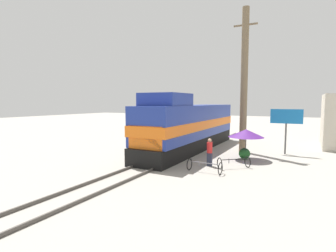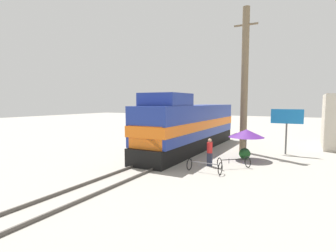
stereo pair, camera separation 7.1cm
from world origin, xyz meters
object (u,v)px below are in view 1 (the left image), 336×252
object	(u,v)px
bicycle	(234,162)
utility_pole	(244,81)
locomotive	(189,126)
vendor_umbrella	(246,133)
person_bystander	(210,151)
bicycle_spare	(204,166)
billboard_sign	(286,120)

from	to	relation	value
bicycle	utility_pole	bearing A→B (deg)	146.01
locomotive	vendor_umbrella	bearing A→B (deg)	-16.14
locomotive	person_bystander	size ratio (longest dim) A/B	8.58
utility_pole	bicycle_spare	size ratio (longest dim) A/B	5.73
billboard_sign	bicycle	size ratio (longest dim) A/B	1.84
billboard_sign	bicycle_spare	size ratio (longest dim) A/B	1.76
bicycle	person_bystander	bearing A→B (deg)	-124.97
utility_pole	bicycle	world-z (taller)	utility_pole
utility_pole	person_bystander	distance (m)	7.38
utility_pole	vendor_umbrella	bearing A→B (deg)	-73.36
billboard_sign	locomotive	bearing A→B (deg)	-165.04
billboard_sign	bicycle_spare	bearing A→B (deg)	-114.81
utility_pole	billboard_sign	bearing A→B (deg)	12.65
bicycle_spare	locomotive	bearing A→B (deg)	-147.01
locomotive	vendor_umbrella	size ratio (longest dim) A/B	6.18
utility_pole	billboard_sign	size ratio (longest dim) A/B	3.26
locomotive	utility_pole	bearing A→B (deg)	16.67
person_bystander	locomotive	bearing A→B (deg)	126.44
billboard_sign	person_bystander	size ratio (longest dim) A/B	1.99
vendor_umbrella	person_bystander	xyz separation A→B (m)	(-1.59, -3.02, -0.89)
locomotive	bicycle_spare	distance (m)	7.12
person_bystander	bicycle	bearing A→B (deg)	5.94
utility_pole	bicycle_spare	world-z (taller)	utility_pole
utility_pole	vendor_umbrella	distance (m)	4.69
bicycle_spare	billboard_sign	bearing A→B (deg)	157.83
vendor_umbrella	billboard_sign	bearing A→B (deg)	55.37
bicycle_spare	vendor_umbrella	bearing A→B (deg)	166.11
utility_pole	bicycle_spare	bearing A→B (deg)	-94.54
locomotive	bicycle_spare	bearing A→B (deg)	-59.65
billboard_sign	bicycle	xyz separation A→B (m)	(-2.41, -6.18, -2.29)
bicycle	bicycle_spare	size ratio (longest dim) A/B	0.96
vendor_umbrella	billboard_sign	world-z (taller)	billboard_sign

